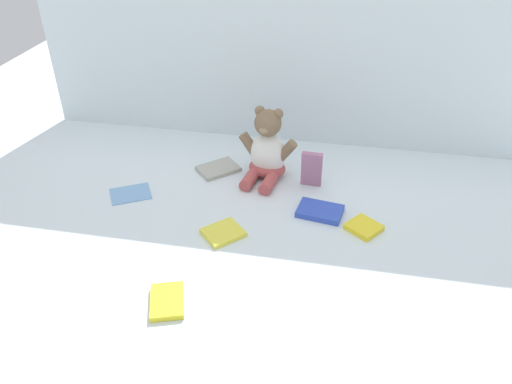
% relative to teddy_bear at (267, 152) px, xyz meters
% --- Properties ---
extents(ground_plane, '(3.20, 3.20, 0.00)m').
position_rel_teddy_bear_xyz_m(ground_plane, '(0.01, -0.16, -0.09)').
color(ground_plane, silver).
extents(backdrop_drape, '(1.87, 0.03, 0.72)m').
position_rel_teddy_bear_xyz_m(backdrop_drape, '(0.01, 0.29, 0.27)').
color(backdrop_drape, silver).
rests_on(backdrop_drape, ground_plane).
extents(teddy_bear, '(0.21, 0.20, 0.25)m').
position_rel_teddy_bear_xyz_m(teddy_bear, '(0.00, 0.00, 0.00)').
color(teddy_bear, white).
rests_on(teddy_bear, ground_plane).
extents(book_case_0, '(0.17, 0.17, 0.01)m').
position_rel_teddy_bear_xyz_m(book_case_0, '(-0.17, -0.00, -0.09)').
color(book_case_0, '#A2A194').
rests_on(book_case_0, ground_plane).
extents(book_case_1, '(0.15, 0.15, 0.01)m').
position_rel_teddy_bear_xyz_m(book_case_1, '(-0.07, -0.35, -0.09)').
color(book_case_1, yellow).
rests_on(book_case_1, ground_plane).
extents(book_case_2, '(0.07, 0.04, 0.13)m').
position_rel_teddy_bear_xyz_m(book_case_2, '(0.16, -0.03, -0.03)').
color(book_case_2, '#A6688B').
rests_on(book_case_2, ground_plane).
extents(book_case_3, '(0.16, 0.15, 0.01)m').
position_rel_teddy_bear_xyz_m(book_case_3, '(-0.42, -0.20, -0.09)').
color(book_case_3, '#73A3D5').
rests_on(book_case_3, ground_plane).
extents(book_case_4, '(0.12, 0.14, 0.02)m').
position_rel_teddy_bear_xyz_m(book_case_4, '(-0.14, -0.64, -0.09)').
color(book_case_4, yellow).
rests_on(book_case_4, ground_plane).
extents(book_case_5, '(0.15, 0.11, 0.02)m').
position_rel_teddy_bear_xyz_m(book_case_5, '(0.20, -0.19, -0.08)').
color(book_case_5, blue).
rests_on(book_case_5, ground_plane).
extents(book_case_6, '(0.12, 0.12, 0.02)m').
position_rel_teddy_bear_xyz_m(book_case_6, '(0.34, -0.25, -0.09)').
color(book_case_6, yellow).
rests_on(book_case_6, ground_plane).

